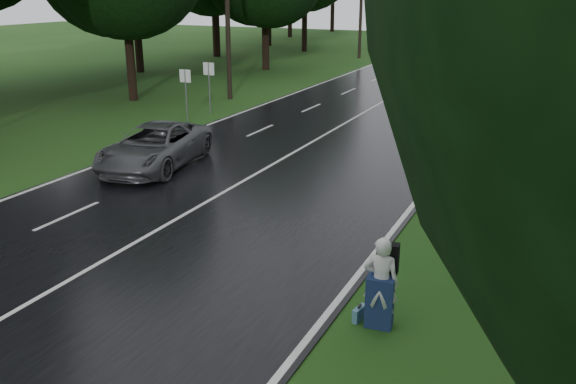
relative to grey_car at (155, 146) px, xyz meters
name	(u,v)px	position (x,y,z in m)	size (l,w,h in m)	color
ground	(101,264)	(3.74, -7.18, -0.81)	(160.00, 160.00, 0.00)	#224B16
road	(364,113)	(3.74, 12.82, -0.79)	(12.00, 140.00, 0.04)	black
lane_center	(364,112)	(3.74, 12.82, -0.76)	(0.12, 140.00, 0.01)	silver
grey_car	(155,146)	(0.00, 0.00, 0.00)	(2.55, 5.52, 1.53)	#474A4C
far_car	(482,50)	(5.37, 43.03, -0.13)	(1.34, 3.85, 1.27)	black
hitchhiker	(381,286)	(10.59, -7.05, 0.06)	(0.73, 0.67, 1.88)	silver
suitcase	(359,314)	(10.17, -7.02, -0.67)	(0.11, 0.40, 0.28)	teal
culvert	(563,325)	(13.86, -5.51, -0.81)	(0.71, 0.71, 1.41)	slate
utility_pole_mid	(230,99)	(-4.76, 13.51, -0.81)	(1.80, 0.28, 9.86)	black
utility_pole_far	(359,58)	(-4.76, 37.15, -0.81)	(1.80, 0.28, 9.54)	black
road_sign_a	(188,122)	(-3.46, 7.15, -0.81)	(0.61, 0.10, 2.53)	white
road_sign_b	(211,114)	(-3.46, 9.26, -0.81)	(0.63, 0.10, 2.64)	white
tree_left_d	(134,100)	(-9.67, 10.78, -0.81)	(8.71, 8.71, 13.61)	black
tree_left_e	(266,70)	(-8.87, 26.21, -0.81)	(8.30, 8.30, 12.97)	black
tree_left_f	(304,51)	(-11.81, 40.61, -0.81)	(9.87, 9.87, 15.43)	black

